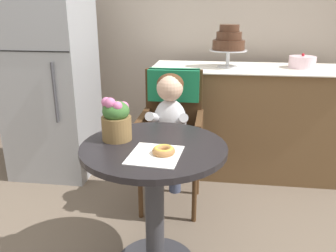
{
  "coord_description": "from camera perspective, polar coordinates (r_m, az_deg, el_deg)",
  "views": [
    {
      "loc": [
        0.28,
        -1.54,
        1.35
      ],
      "look_at": [
        0.05,
        0.15,
        0.77
      ],
      "focal_mm": 36.84,
      "sensor_mm": 36.0,
      "label": 1
    }
  ],
  "objects": [
    {
      "name": "cafe_table",
      "position": [
        1.77,
        -2.29,
        -9.52
      ],
      "size": [
        0.72,
        0.72,
        0.72
      ],
      "color": "black",
      "rests_on": "ground"
    },
    {
      "name": "donut_front",
      "position": [
        1.57,
        -0.73,
        -4.04
      ],
      "size": [
        0.11,
        0.11,
        0.04
      ],
      "color": "#AD7542",
      "rests_on": "cafe_table"
    },
    {
      "name": "flower_vase",
      "position": [
        1.74,
        -8.53,
        1.2
      ],
      "size": [
        0.15,
        0.15,
        0.22
      ],
      "color": "brown",
      "rests_on": "cafe_table"
    },
    {
      "name": "refrigerator",
      "position": [
        2.99,
        -18.93,
        8.24
      ],
      "size": [
        0.64,
        0.63,
        1.7
      ],
      "color": "#9EA0A5",
      "rests_on": "ground"
    },
    {
      "name": "tiered_cake_stand",
      "position": [
        2.85,
        10.01,
        13.57
      ],
      "size": [
        0.3,
        0.3,
        0.33
      ],
      "color": "silver",
      "rests_on": "display_counter"
    },
    {
      "name": "seated_child",
      "position": [
        2.23,
        0.28,
        1.33
      ],
      "size": [
        0.27,
        0.32,
        0.73
      ],
      "color": "silver",
      "rests_on": "ground"
    },
    {
      "name": "paper_napkin",
      "position": [
        1.57,
        -2.16,
        -4.8
      ],
      "size": [
        0.25,
        0.28,
        0.0
      ],
      "primitive_type": "cube",
      "rotation": [
        0.0,
        0.0,
        -0.09
      ],
      "color": "white",
      "rests_on": "cafe_table"
    },
    {
      "name": "round_layer_cake",
      "position": [
        2.99,
        21.32,
        9.83
      ],
      "size": [
        0.21,
        0.21,
        0.12
      ],
      "color": "silver",
      "rests_on": "display_counter"
    },
    {
      "name": "back_wall",
      "position": [
        3.4,
        3.22,
        18.85
      ],
      "size": [
        4.8,
        0.1,
        2.7
      ],
      "primitive_type": "cube",
      "color": "#B2A393",
      "rests_on": "ground"
    },
    {
      "name": "display_counter",
      "position": [
        2.99,
        12.59,
        0.95
      ],
      "size": [
        1.56,
        0.62,
        0.9
      ],
      "color": "brown",
      "rests_on": "ground"
    },
    {
      "name": "wicker_chair",
      "position": [
        2.39,
        0.76,
        1.58
      ],
      "size": [
        0.42,
        0.45,
        0.95
      ],
      "rotation": [
        0.0,
        0.0,
        -0.12
      ],
      "color": "#472D19",
      "rests_on": "ground"
    }
  ]
}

